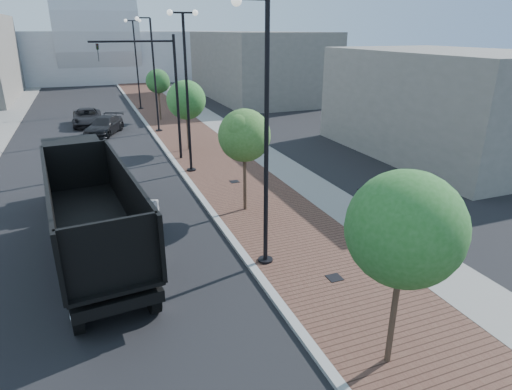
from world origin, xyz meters
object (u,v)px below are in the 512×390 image
object	(u,v)px
white_sedan	(133,226)
dark_car_mid	(87,117)
pedestrian	(358,203)
dump_truck	(83,195)

from	to	relation	value
white_sedan	dark_car_mid	xyz separation A→B (m)	(-1.26, 25.54, 0.03)
dark_car_mid	pedestrian	size ratio (longest dim) A/B	3.50
pedestrian	dark_car_mid	bearing A→B (deg)	-58.54
dump_truck	white_sedan	world-z (taller)	dump_truck
white_sedan	pedestrian	bearing A→B (deg)	9.28
dump_truck	white_sedan	xyz separation A→B (m)	(1.80, -2.25, -0.81)
dark_car_mid	pedestrian	bearing A→B (deg)	-66.40
white_sedan	pedestrian	world-z (taller)	pedestrian
dump_truck	pedestrian	world-z (taller)	dump_truck
dark_car_mid	pedestrian	world-z (taller)	pedestrian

